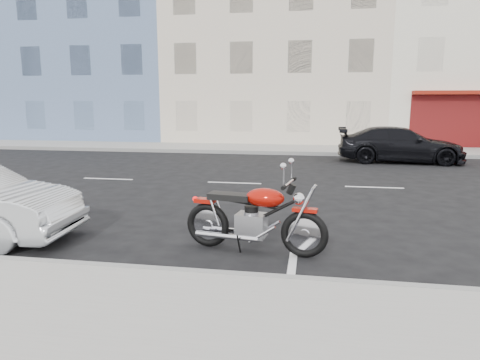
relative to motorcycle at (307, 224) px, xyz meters
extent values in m
plane|color=black|center=(-0.19, 5.86, -0.54)|extent=(120.00, 120.00, 0.00)
cube|color=gray|center=(-5.19, 14.56, -0.46)|extent=(80.00, 3.40, 0.15)
cube|color=gray|center=(-5.19, 12.86, -0.46)|extent=(80.00, 0.12, 0.16)
cube|color=slate|center=(-14.19, 22.16, 5.96)|extent=(12.00, 12.00, 13.00)
cube|color=beige|center=(-2.19, 22.16, 5.21)|extent=(12.00, 12.00, 11.50)
torus|color=black|center=(0.79, -0.13, -0.18)|extent=(0.75, 0.24, 0.74)
torus|color=black|center=(-0.80, 0.13, -0.18)|extent=(0.75, 0.24, 0.74)
cube|color=#9D0E05|center=(0.79, -0.13, 0.20)|extent=(0.39, 0.20, 0.06)
cube|color=#9D0E05|center=(-0.84, 0.14, 0.23)|extent=(0.36, 0.23, 0.07)
cube|color=gray|center=(-0.05, 0.01, -0.12)|extent=(0.51, 0.40, 0.38)
ellipsoid|color=#9D0E05|center=(0.17, -0.03, 0.35)|extent=(0.67, 0.47, 0.30)
cube|color=black|center=(-0.41, 0.07, 0.33)|extent=(0.72, 0.39, 0.10)
cylinder|color=silver|center=(0.54, -0.09, 0.60)|extent=(0.16, 0.77, 0.04)
sphere|color=silver|center=(0.69, -0.11, 0.37)|extent=(0.19, 0.19, 0.19)
cylinder|color=silver|center=(-0.44, -0.09, -0.29)|extent=(1.05, 0.26, 0.09)
cylinder|color=silver|center=(-0.39, 0.22, -0.29)|extent=(1.05, 0.26, 0.09)
cylinder|color=silver|center=(0.74, -0.12, 0.15)|extent=(0.43, 0.12, 0.88)
cylinder|color=black|center=(0.19, -0.03, 0.07)|extent=(0.89, 0.20, 0.55)
imported|color=black|center=(3.48, 11.29, 0.16)|extent=(4.86, 2.10, 1.39)
camera|label=1|loc=(0.04, -6.37, 1.85)|focal=32.00mm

